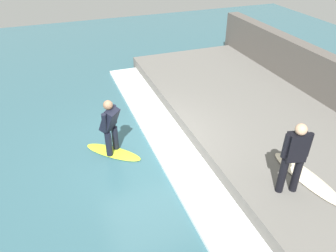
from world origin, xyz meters
The scene contains 8 objects.
ground_plane centered at (0.00, 0.00, 0.00)m, with size 28.00×28.00×0.00m, color #335B66.
concrete_ledge centered at (3.44, 0.00, 0.22)m, with size 4.40×11.60×0.44m, color #66635E.
back_wall centered at (5.89, 0.00, 0.89)m, with size 0.50×12.18×1.79m, color #544F49.
wave_foam_crest centered at (0.71, 0.00, 0.05)m, with size 1.06×11.02×0.10m, color white.
surfboard_riding centered at (-0.82, 0.28, 0.03)m, with size 1.47×1.45×0.06m.
surfer_riding centered at (-0.82, 0.28, 0.89)m, with size 0.60×0.60×1.50m.
surfer_waiting_near centered at (2.19, -2.81, 1.35)m, with size 0.54×0.34×1.63m.
surfboard_waiting_near centered at (2.85, -2.67, 0.47)m, with size 0.66×1.98×0.06m.
Camera 1 is at (-1.87, -6.70, 5.24)m, focal length 35.00 mm.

